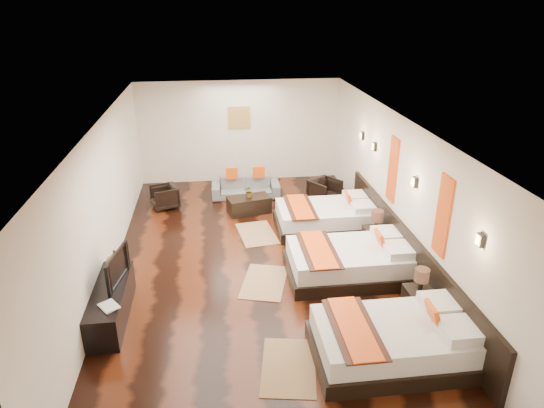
{
  "coord_description": "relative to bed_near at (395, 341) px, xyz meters",
  "views": [
    {
      "loc": [
        -0.74,
        -8.3,
        4.8
      ],
      "look_at": [
        0.34,
        0.29,
        1.1
      ],
      "focal_mm": 31.9,
      "sensor_mm": 36.0,
      "label": 1
    }
  ],
  "objects": [
    {
      "name": "bed_far",
      "position": [
        -0.0,
        4.3,
        -0.01
      ],
      "size": [
        2.19,
        1.38,
        0.84
      ],
      "color": "black",
      "rests_on": "floor"
    },
    {
      "name": "coffee_table",
      "position": [
        -1.65,
        5.39,
        -0.1
      ],
      "size": [
        1.09,
        0.72,
        0.4
      ],
      "primitive_type": "cube",
      "rotation": [
        0.0,
        0.0,
        0.24
      ],
      "color": "black",
      "rests_on": "floor"
    },
    {
      "name": "sconce_far",
      "position": [
        1.01,
        4.4,
        1.55
      ],
      "size": [
        0.07,
        0.12,
        0.18
      ],
      "color": "black",
      "rests_on": "right_wall"
    },
    {
      "name": "jute_mat_far",
      "position": [
        -1.58,
        4.22,
        -0.29
      ],
      "size": [
        0.91,
        1.29,
        0.01
      ],
      "primitive_type": "cube",
      "rotation": [
        0.0,
        0.0,
        0.14
      ],
      "color": "#97744C",
      "rests_on": "floor"
    },
    {
      "name": "bed_near",
      "position": [
        0.0,
        0.0,
        0.0
      ],
      "size": [
        2.28,
        1.44,
        0.87
      ],
      "color": "black",
      "rests_on": "floor"
    },
    {
      "name": "sconce_mid",
      "position": [
        1.01,
        2.2,
        1.55
      ],
      "size": [
        0.07,
        0.12,
        0.18
      ],
      "color": "black",
      "rests_on": "right_wall"
    },
    {
      "name": "floor",
      "position": [
        -1.7,
        3.0,
        -0.3
      ],
      "size": [
        5.5,
        9.5,
        0.01
      ],
      "primitive_type": "cube",
      "color": "black",
      "rests_on": "ground"
    },
    {
      "name": "table_plant",
      "position": [
        -1.64,
        5.39,
        0.25
      ],
      "size": [
        0.3,
        0.27,
        0.29
      ],
      "primitive_type": "imported",
      "rotation": [
        0.0,
        0.0,
        -0.17
      ],
      "color": "#2B6220",
      "rests_on": "coffee_table"
    },
    {
      "name": "orange_panel_a",
      "position": [
        1.03,
        1.1,
        1.4
      ],
      "size": [
        0.04,
        0.4,
        1.3
      ],
      "primitive_type": "cube",
      "color": "#D86014",
      "rests_on": "right_wall"
    },
    {
      "name": "headboard_panel",
      "position": [
        1.01,
        2.2,
        0.15
      ],
      "size": [
        0.08,
        6.6,
        0.9
      ],
      "primitive_type": "cube",
      "color": "black",
      "rests_on": "floor"
    },
    {
      "name": "nightstand_a",
      "position": [
        0.75,
        0.94,
        0.0
      ],
      "size": [
        0.44,
        0.44,
        0.86
      ],
      "color": "black",
      "rests_on": "floor"
    },
    {
      "name": "right_wall",
      "position": [
        1.05,
        3.0,
        1.1
      ],
      "size": [
        0.01,
        9.5,
        2.8
      ],
      "primitive_type": "cube",
      "color": "silver",
      "rests_on": "floor"
    },
    {
      "name": "armchair_left",
      "position": [
        -3.69,
        5.95,
        -0.02
      ],
      "size": [
        0.79,
        0.78,
        0.57
      ],
      "primitive_type": "imported",
      "rotation": [
        0.0,
        0.0,
        -1.24
      ],
      "color": "black",
      "rests_on": "floor"
    },
    {
      "name": "bed_mid",
      "position": [
        0.0,
        2.28,
        0.0
      ],
      "size": [
        2.31,
        1.45,
        0.88
      ],
      "color": "black",
      "rests_on": "floor"
    },
    {
      "name": "sofa",
      "position": [
        -1.65,
        6.44,
        -0.04
      ],
      "size": [
        1.76,
        0.72,
        0.51
      ],
      "primitive_type": "imported",
      "rotation": [
        0.0,
        0.0,
        -0.02
      ],
      "color": "slate",
      "rests_on": "floor"
    },
    {
      "name": "jute_mat_near",
      "position": [
        -1.54,
        -0.01,
        -0.29
      ],
      "size": [
        0.95,
        1.31,
        0.01
      ],
      "primitive_type": "cube",
      "rotation": [
        0.0,
        0.0,
        -0.17
      ],
      "color": "#97744C",
      "rests_on": "floor"
    },
    {
      "name": "orange_panel_b",
      "position": [
        1.03,
        3.3,
        1.4
      ],
      "size": [
        0.04,
        0.4,
        1.3
      ],
      "primitive_type": "cube",
      "color": "#D86014",
      "rests_on": "right_wall"
    },
    {
      "name": "gold_artwork",
      "position": [
        -1.7,
        7.73,
        1.5
      ],
      "size": [
        0.6,
        0.04,
        0.6
      ],
      "primitive_type": "cube",
      "color": "#AD873F",
      "rests_on": "back_wall"
    },
    {
      "name": "nightstand_b",
      "position": [
        0.75,
        3.13,
        0.02
      ],
      "size": [
        0.46,
        0.46,
        0.91
      ],
      "color": "black",
      "rests_on": "floor"
    },
    {
      "name": "back_wall",
      "position": [
        -1.7,
        7.75,
        1.1
      ],
      "size": [
        5.5,
        0.01,
        2.8
      ],
      "primitive_type": "cube",
      "color": "silver",
      "rests_on": "floor"
    },
    {
      "name": "figurine",
      "position": [
        -4.2,
        2.18,
        0.41
      ],
      "size": [
        0.32,
        0.32,
        0.31
      ],
      "primitive_type": "imported",
      "rotation": [
        0.0,
        0.0,
        -0.07
      ],
      "color": "brown",
      "rests_on": "tv_console"
    },
    {
      "name": "ceiling",
      "position": [
        -1.7,
        3.0,
        2.5
      ],
      "size": [
        5.5,
        9.5,
        0.01
      ],
      "primitive_type": "cube",
      "color": "white",
      "rests_on": "floor"
    },
    {
      "name": "armchair_right",
      "position": [
        0.3,
        5.78,
        0.01
      ],
      "size": [
        0.93,
        0.93,
        0.62
      ],
      "primitive_type": "imported",
      "rotation": [
        0.0,
        0.0,
        0.61
      ],
      "color": "black",
      "rests_on": "floor"
    },
    {
      "name": "jute_mat_mid",
      "position": [
        -1.63,
        2.23,
        -0.29
      ],
      "size": [
        1.04,
        1.36,
        0.01
      ],
      "primitive_type": "cube",
      "rotation": [
        0.0,
        0.0,
        -0.27
      ],
      "color": "#97744C",
      "rests_on": "floor"
    },
    {
      "name": "sconce_near",
      "position": [
        1.01,
        -0.0,
        1.55
      ],
      "size": [
        0.07,
        0.12,
        0.18
      ],
      "color": "black",
      "rests_on": "right_wall"
    },
    {
      "name": "book",
      "position": [
        -4.2,
        0.9,
        0.27
      ],
      "size": [
        0.38,
        0.39,
        0.03
      ],
      "primitive_type": "imported",
      "rotation": [
        0.0,
        0.0,
        0.62
      ],
      "color": "black",
      "rests_on": "tv_console"
    },
    {
      "name": "sconce_lounge",
      "position": [
        1.01,
        5.3,
        1.55
      ],
      "size": [
        0.07,
        0.12,
        0.18
      ],
      "color": "black",
      "rests_on": "right_wall"
    },
    {
      "name": "tv_console",
      "position": [
        -4.2,
        1.49,
        -0.02
      ],
      "size": [
        0.5,
        1.8,
        0.55
      ],
      "primitive_type": "cube",
      "color": "black",
      "rests_on": "floor"
    },
    {
      "name": "left_wall",
      "position": [
        -4.45,
        3.0,
        1.1
      ],
      "size": [
        0.01,
        9.5,
        2.8
      ],
      "primitive_type": "cube",
      "color": "silver",
      "rests_on": "floor"
    },
    {
      "name": "tv",
      "position": [
        -4.15,
        1.7,
        0.52
      ],
      "size": [
        0.29,
        0.93,
        0.53
      ],
      "primitive_type": "imported",
      "rotation": [
        0.0,
        0.0,
        1.38
      ],
      "color": "black",
      "rests_on": "tv_console"
    }
  ]
}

